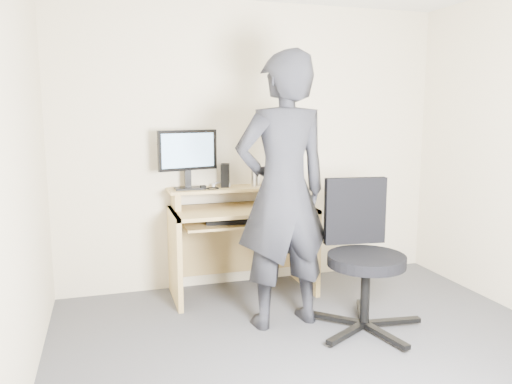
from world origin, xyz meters
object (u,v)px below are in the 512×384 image
desk (240,229)px  monitor (188,154)px  office_chair (362,250)px  person (283,192)px

desk → monitor: 0.79m
office_chair → person: size_ratio=0.53×
desk → monitor: monitor is taller
desk → office_chair: (0.65, -0.97, 0.03)m
person → office_chair: bearing=153.5°
desk → person: person is taller
person → desk: bearing=-87.9°
desk → person: size_ratio=0.61×
desk → monitor: (-0.43, 0.06, 0.66)m
desk → office_chair: bearing=-56.0°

